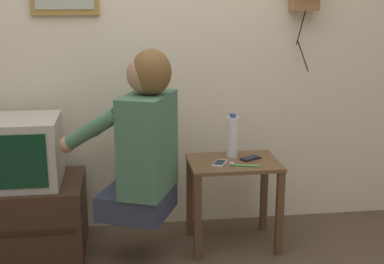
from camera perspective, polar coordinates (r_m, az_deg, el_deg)
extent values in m
cube|color=beige|center=(3.35, -4.39, 10.86)|extent=(6.80, 0.05, 2.55)
cube|color=brown|center=(3.17, 4.47, -3.28)|extent=(0.53, 0.39, 0.02)
cube|color=#523822|center=(3.06, 0.61, -9.19)|extent=(0.04, 0.04, 0.51)
cube|color=#523822|center=(3.16, 9.32, -8.60)|extent=(0.04, 0.04, 0.51)
cube|color=#523822|center=(3.38, -0.24, -6.87)|extent=(0.04, 0.04, 0.51)
cube|color=#523822|center=(3.47, 7.68, -6.42)|extent=(0.04, 0.04, 0.51)
cube|color=#2D3347|center=(3.03, -5.87, -7.37)|extent=(0.48, 0.48, 0.14)
cube|color=#426B51|center=(2.90, -4.71, -1.25)|extent=(0.36, 0.45, 0.54)
sphere|color=#A37556|center=(2.82, -4.87, 6.15)|extent=(0.21, 0.21, 0.21)
ellipsoid|color=brown|center=(2.81, -4.37, 6.39)|extent=(0.28, 0.29, 0.24)
cylinder|color=#426B51|center=(2.82, -10.76, 0.21)|extent=(0.33, 0.20, 0.24)
cylinder|color=#426B51|center=(3.11, -8.11, 1.68)|extent=(0.33, 0.20, 0.24)
sphere|color=#A37556|center=(2.90, -13.22, -1.33)|extent=(0.09, 0.09, 0.09)
sphere|color=#A37556|center=(3.19, -10.42, 0.25)|extent=(0.09, 0.09, 0.09)
cube|color=#382316|center=(3.31, -17.68, -8.72)|extent=(0.72, 0.52, 0.44)
cube|color=black|center=(3.06, -18.53, -10.28)|extent=(0.65, 0.01, 0.02)
cube|color=#ADA89E|center=(3.16, -18.44, -1.97)|extent=(0.50, 0.41, 0.38)
cube|color=black|center=(2.97, -19.16, -3.10)|extent=(0.41, 0.01, 0.30)
cylinder|color=black|center=(3.44, 11.55, 10.87)|extent=(0.04, 0.04, 0.22)
cylinder|color=black|center=(3.47, 11.77, 7.90)|extent=(0.07, 0.06, 0.19)
cube|color=silver|center=(3.10, 2.99, -3.34)|extent=(0.11, 0.14, 0.01)
cube|color=black|center=(3.10, 2.99, -3.23)|extent=(0.09, 0.11, 0.00)
cube|color=black|center=(3.21, 6.25, -2.81)|extent=(0.14, 0.12, 0.01)
cube|color=black|center=(3.20, 6.25, -2.70)|extent=(0.11, 0.09, 0.00)
cylinder|color=silver|center=(3.22, 4.34, -0.55)|extent=(0.07, 0.07, 0.24)
cylinder|color=#2D4C8C|center=(3.18, 4.39, 1.76)|extent=(0.04, 0.04, 0.02)
cylinder|color=#4CBF66|center=(3.07, 5.62, -3.57)|extent=(0.16, 0.05, 0.01)
cube|color=white|center=(3.07, 4.28, -3.33)|extent=(0.03, 0.02, 0.01)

